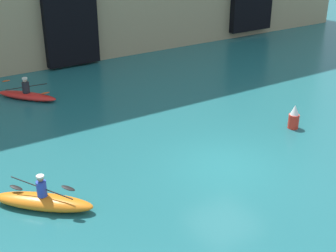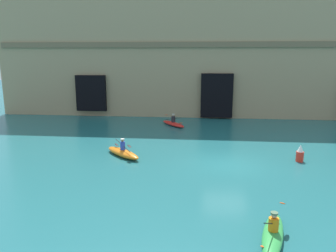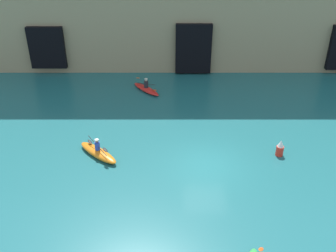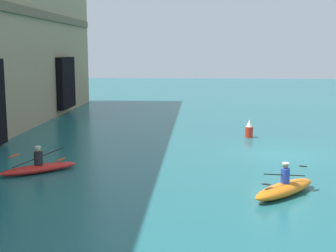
% 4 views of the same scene
% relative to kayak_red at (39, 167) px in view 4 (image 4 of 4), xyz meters
% --- Properties ---
extents(ground_plane, '(120.00, 120.00, 0.00)m').
position_rel_kayak_red_xyz_m(ground_plane, '(3.93, -10.22, -0.22)').
color(ground_plane, '#1E6066').
extents(kayak_red, '(2.52, 2.90, 1.08)m').
position_rel_kayak_red_xyz_m(kayak_red, '(0.00, 0.00, 0.00)').
color(kayak_red, red).
rests_on(kayak_red, ground).
extents(kayak_orange, '(2.82, 2.72, 1.13)m').
position_rel_kayak_red_xyz_m(kayak_orange, '(-2.36, -9.29, 0.03)').
color(kayak_orange, orange).
rests_on(kayak_orange, ground).
extents(marker_buoy, '(0.44, 0.44, 1.02)m').
position_rel_kayak_red_xyz_m(marker_buoy, '(8.31, -9.22, 0.25)').
color(marker_buoy, red).
rests_on(marker_buoy, ground).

